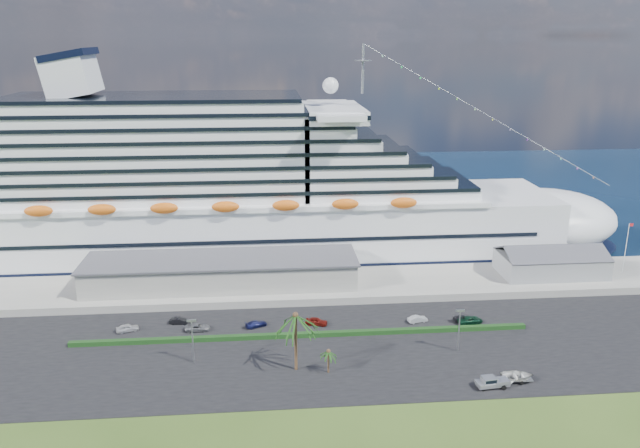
{
  "coord_description": "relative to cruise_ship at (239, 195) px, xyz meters",
  "views": [
    {
      "loc": [
        -14.21,
        -92.58,
        55.81
      ],
      "look_at": [
        -3.56,
        30.0,
        18.57
      ],
      "focal_mm": 35.0,
      "sensor_mm": 36.0,
      "label": 1
    }
  ],
  "objects": [
    {
      "name": "parked_car_0",
      "position": [
        -20.77,
        -42.64,
        -15.84
      ],
      "size": [
        4.66,
        3.02,
        1.48
      ],
      "primitive_type": "imported",
      "rotation": [
        0.0,
        0.0,
        1.89
      ],
      "color": "#BCBBBD",
      "rests_on": "asphalt_lot"
    },
    {
      "name": "palm_short",
      "position": [
        17.03,
        -61.5,
        -13.03
      ],
      "size": [
        3.53,
        3.53,
        4.56
      ],
      "color": "#47301E",
      "rests_on": "ground"
    },
    {
      "name": "hedge",
      "position": [
        13.53,
        -48.0,
        -16.12
      ],
      "size": [
        88.0,
        1.1,
        0.9
      ],
      "primitive_type": "cube",
      "color": "black",
      "rests_on": "asphalt_lot"
    },
    {
      "name": "parked_car_5",
      "position": [
        37.04,
        -43.48,
        -15.91
      ],
      "size": [
        4.27,
        2.33,
        1.34
      ],
      "primitive_type": "imported",
      "rotation": [
        0.0,
        0.0,
        1.81
      ],
      "color": "#B5B8BD",
      "rests_on": "asphalt_lot"
    },
    {
      "name": "boat_trailer",
      "position": [
        48.3,
        -67.4,
        -15.4
      ],
      "size": [
        6.19,
        4.06,
        1.77
      ],
      "color": "gray",
      "rests_on": "asphalt_lot"
    },
    {
      "name": "port_shed",
      "position": [
        73.53,
        -24.0,
        -12.3
      ],
      "size": [
        24.0,
        12.31,
        7.37
      ],
      "color": "gray",
      "rests_on": "wharf"
    },
    {
      "name": "parked_car_7",
      "position": [
        46.44,
        -43.96,
        -15.93
      ],
      "size": [
        4.63,
        2.39,
        1.29
      ],
      "primitive_type": "imported",
      "rotation": [
        0.0,
        0.0,
        1.71
      ],
      "color": "black",
      "rests_on": "asphalt_lot"
    },
    {
      "name": "wharf",
      "position": [
        21.53,
        -24.0,
        -15.79
      ],
      "size": [
        240.0,
        20.0,
        1.8
      ],
      "primitive_type": "cube",
      "color": "gray",
      "rests_on": "ground"
    },
    {
      "name": "parked_car_4",
      "position": [
        16.45,
        -42.96,
        -15.82
      ],
      "size": [
        4.76,
        2.92,
        1.52
      ],
      "primitive_type": "imported",
      "rotation": [
        0.0,
        0.0,
        1.3
      ],
      "color": "maroon",
      "rests_on": "asphalt_lot"
    },
    {
      "name": "water",
      "position": [
        21.53,
        66.0,
        -16.68
      ],
      "size": [
        420.0,
        160.0,
        0.02
      ],
      "primitive_type": "cube",
      "color": "black",
      "rests_on": "ground"
    },
    {
      "name": "asphalt_lot",
      "position": [
        21.53,
        -53.0,
        -16.63
      ],
      "size": [
        140.0,
        38.0,
        0.12
      ],
      "primitive_type": "cube",
      "color": "black",
      "rests_on": "ground"
    },
    {
      "name": "flagpole",
      "position": [
        91.57,
        -24.0,
        -8.43
      ],
      "size": [
        1.08,
        0.16,
        12.0
      ],
      "color": "silver",
      "rests_on": "wharf"
    },
    {
      "name": "terminal_building",
      "position": [
        -3.47,
        -24.0,
        -11.68
      ],
      "size": [
        61.0,
        15.0,
        6.3
      ],
      "color": "gray",
      "rests_on": "wharf"
    },
    {
      "name": "parked_car_3",
      "position": [
        4.4,
        -42.8,
        -15.95
      ],
      "size": [
        4.68,
        3.39,
        1.26
      ],
      "primitive_type": "imported",
      "rotation": [
        0.0,
        0.0,
        1.99
      ],
      "color": "#141848",
      "rests_on": "asphalt_lot"
    },
    {
      "name": "ground",
      "position": [
        21.53,
        -64.0,
        -16.69
      ],
      "size": [
        420.0,
        420.0,
        0.0
      ],
      "primitive_type": "plane",
      "color": "#34501A",
      "rests_on": "ground"
    },
    {
      "name": "parked_car_2",
      "position": [
        -7.09,
        -43.45,
        -15.9
      ],
      "size": [
        4.89,
        2.38,
        1.34
      ],
      "primitive_type": "imported",
      "rotation": [
        0.0,
        0.0,
        1.6
      ],
      "color": "gray",
      "rests_on": "asphalt_lot"
    },
    {
      "name": "pickup_truck",
      "position": [
        43.46,
        -68.68,
        -15.52
      ],
      "size": [
        5.62,
        2.58,
        1.92
      ],
      "color": "black",
      "rests_on": "asphalt_lot"
    },
    {
      "name": "lamp_post_left",
      "position": [
        -6.47,
        -56.0,
        -11.35
      ],
      "size": [
        1.6,
        0.35,
        8.27
      ],
      "color": "gray",
      "rests_on": "asphalt_lot"
    },
    {
      "name": "cruise_ship",
      "position": [
        0.0,
        0.0,
        0.0
      ],
      "size": [
        191.0,
        38.0,
        54.0
      ],
      "color": "silver",
      "rests_on": "ground"
    },
    {
      "name": "parked_car_6",
      "position": [
        47.43,
        -44.95,
        -15.85
      ],
      "size": [
        5.52,
        3.25,
        1.44
      ],
      "primitive_type": "imported",
      "rotation": [
        0.0,
        0.0,
        1.74
      ],
      "color": "#0C311D",
      "rests_on": "asphalt_lot"
    },
    {
      "name": "parked_car_1",
      "position": [
        -11.07,
        -40.06,
        -15.94
      ],
      "size": [
        3.97,
        1.68,
        1.27
      ],
      "primitive_type": "imported",
      "rotation": [
        0.0,
        0.0,
        1.48
      ],
      "color": "black",
      "rests_on": "asphalt_lot"
    },
    {
      "name": "lamp_post_right",
      "position": [
        41.53,
        -56.0,
        -11.35
      ],
      "size": [
        1.6,
        0.35,
        8.27
      ],
      "color": "gray",
      "rests_on": "asphalt_lot"
    },
    {
      "name": "palm_tall",
      "position": [
        11.53,
        -60.0,
        -7.49
      ],
      "size": [
        8.82,
        8.82,
        11.13
      ],
      "color": "#47301E",
      "rests_on": "ground"
    }
  ]
}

